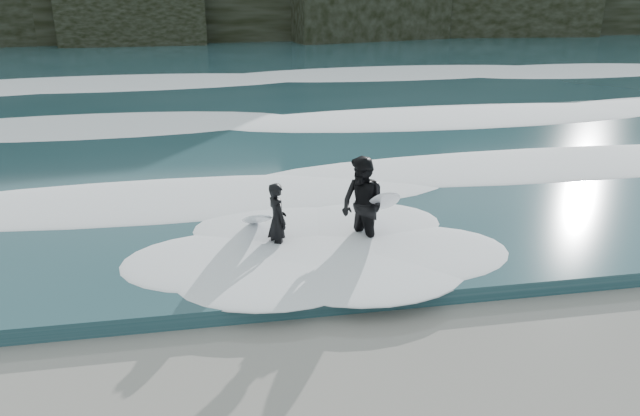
% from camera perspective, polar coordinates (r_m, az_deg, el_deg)
% --- Properties ---
extents(sea, '(90.00, 52.00, 0.30)m').
position_cam_1_polar(sea, '(35.32, -5.09, 12.48)').
color(sea, '#204249').
rests_on(sea, ground).
extents(foam_near, '(60.00, 3.20, 0.20)m').
position_cam_1_polar(foam_near, '(15.91, 1.64, 2.82)').
color(foam_near, white).
rests_on(foam_near, sea).
extents(foam_mid, '(60.00, 4.00, 0.24)m').
position_cam_1_polar(foam_mid, '(22.56, -1.99, 8.36)').
color(foam_mid, white).
rests_on(foam_mid, sea).
extents(foam_far, '(60.00, 4.80, 0.30)m').
position_cam_1_polar(foam_far, '(31.34, -4.41, 11.96)').
color(foam_far, white).
rests_on(foam_far, sea).
extents(surfer_left, '(0.95, 2.00, 1.54)m').
position_cam_1_polar(surfer_left, '(12.22, -4.50, -1.10)').
color(surfer_left, black).
rests_on(surfer_left, ground).
extents(surfer_right, '(1.43, 2.04, 2.00)m').
position_cam_1_polar(surfer_right, '(12.29, 4.08, 0.17)').
color(surfer_right, black).
rests_on(surfer_right, ground).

